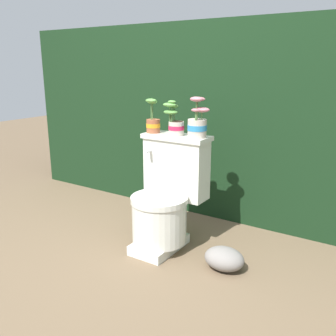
% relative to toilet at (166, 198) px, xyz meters
% --- Properties ---
extents(ground_plane, '(12.00, 12.00, 0.00)m').
position_rel_toilet_xyz_m(ground_plane, '(-0.06, -0.07, -0.32)').
color(ground_plane, brown).
extents(hedge_backdrop, '(3.52, 1.00, 1.47)m').
position_rel_toilet_xyz_m(hedge_backdrop, '(-0.06, 1.08, 0.41)').
color(hedge_backdrop, black).
rests_on(hedge_backdrop, ground).
extents(toilet, '(0.45, 0.49, 0.72)m').
position_rel_toilet_xyz_m(toilet, '(0.00, 0.00, 0.00)').
color(toilet, silver).
rests_on(toilet, ground).
extents(potted_plant_left, '(0.10, 0.10, 0.23)m').
position_rel_toilet_xyz_m(potted_plant_left, '(-0.17, 0.10, 0.48)').
color(potted_plant_left, '#9E5638').
rests_on(potted_plant_left, toilet).
extents(potted_plant_midleft, '(0.13, 0.11, 0.22)m').
position_rel_toilet_xyz_m(potted_plant_midleft, '(0.00, 0.10, 0.48)').
color(potted_plant_midleft, beige).
rests_on(potted_plant_midleft, toilet).
extents(potted_plant_middle, '(0.15, 0.14, 0.26)m').
position_rel_toilet_xyz_m(potted_plant_middle, '(0.16, 0.10, 0.49)').
color(potted_plant_middle, beige).
rests_on(potted_plant_middle, toilet).
extents(garden_stone, '(0.24, 0.19, 0.13)m').
position_rel_toilet_xyz_m(garden_stone, '(0.46, -0.09, -0.26)').
color(garden_stone, gray).
rests_on(garden_stone, ground).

